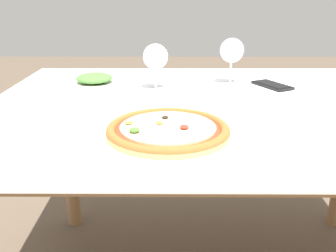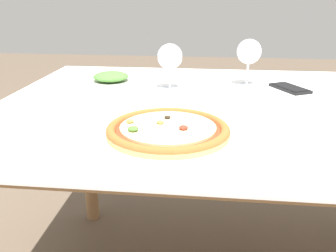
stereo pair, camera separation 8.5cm
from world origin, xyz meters
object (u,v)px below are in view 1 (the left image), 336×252
(dining_table, at_px, (222,126))
(wine_glass_far_right, at_px, (232,51))
(fork, at_px, (102,109))
(cell_phone, at_px, (272,85))
(side_plate, at_px, (95,81))
(wine_glass_far_left, at_px, (155,58))
(pizza_plate, at_px, (168,131))

(dining_table, bearing_deg, wine_glass_far_right, 77.04)
(dining_table, distance_m, fork, 0.37)
(cell_phone, relative_size, side_plate, 0.73)
(dining_table, relative_size, wine_glass_far_left, 9.28)
(wine_glass_far_right, distance_m, cell_phone, 0.19)
(wine_glass_far_right, height_order, side_plate, wine_glass_far_right)
(pizza_plate, xyz_separation_m, side_plate, (-0.26, 0.50, -0.00))
(pizza_plate, distance_m, wine_glass_far_right, 0.58)
(fork, bearing_deg, pizza_plate, -48.46)
(side_plate, bearing_deg, fork, -75.47)
(dining_table, xyz_separation_m, cell_phone, (0.20, 0.20, 0.08))
(wine_glass_far_right, bearing_deg, fork, -142.19)
(fork, distance_m, wine_glass_far_right, 0.53)
(wine_glass_far_right, relative_size, cell_phone, 1.02)
(wine_glass_far_left, xyz_separation_m, wine_glass_far_right, (0.27, 0.08, 0.01))
(dining_table, height_order, cell_phone, cell_phone)
(dining_table, distance_m, wine_glass_far_left, 0.32)
(dining_table, height_order, wine_glass_far_right, wine_glass_far_right)
(dining_table, bearing_deg, fork, -168.91)
(dining_table, xyz_separation_m, fork, (-0.35, -0.07, 0.08))
(wine_glass_far_left, height_order, side_plate, wine_glass_far_left)
(side_plate, bearing_deg, cell_phone, -1.68)
(wine_glass_far_left, relative_size, side_plate, 0.70)
(fork, xyz_separation_m, wine_glass_far_left, (0.14, 0.24, 0.10))
(wine_glass_far_left, relative_size, wine_glass_far_right, 0.95)
(wine_glass_far_right, bearing_deg, dining_table, -102.96)
(wine_glass_far_right, height_order, cell_phone, wine_glass_far_right)
(side_plate, bearing_deg, dining_table, -27.22)
(dining_table, relative_size, side_plate, 6.53)
(fork, height_order, wine_glass_far_left, wine_glass_far_left)
(wine_glass_far_left, bearing_deg, side_plate, 166.68)
(dining_table, height_order, side_plate, side_plate)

